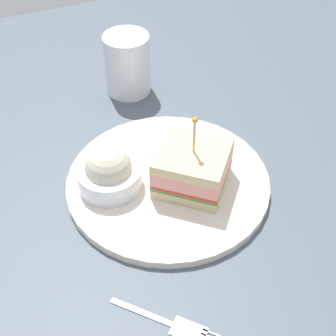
{
  "coord_description": "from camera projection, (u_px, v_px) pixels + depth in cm",
  "views": [
    {
      "loc": [
        41.29,
        -17.79,
        46.35
      ],
      "look_at": [
        0.0,
        0.0,
        3.14
      ],
      "focal_mm": 52.29,
      "sensor_mm": 36.0,
      "label": 1
    }
  ],
  "objects": [
    {
      "name": "ground_plane",
      "position": [
        168.0,
        190.0,
        0.65
      ],
      "size": [
        112.49,
        112.49,
        2.0
      ],
      "primitive_type": "cube",
      "color": "#4C5660"
    },
    {
      "name": "plate",
      "position": [
        168.0,
        182.0,
        0.64
      ],
      "size": [
        26.5,
        26.5,
        1.14
      ],
      "primitive_type": "cylinder",
      "color": "silver",
      "rests_on": "ground_plane"
    },
    {
      "name": "sandwich_half_center",
      "position": [
        193.0,
        168.0,
        0.61
      ],
      "size": [
        11.92,
        11.92,
        10.69
      ],
      "color": "beige",
      "rests_on": "plate"
    },
    {
      "name": "coleslaw_bowl",
      "position": [
        109.0,
        172.0,
        0.61
      ],
      "size": [
        8.22,
        8.22,
        5.92
      ],
      "color": "white",
      "rests_on": "plate"
    },
    {
      "name": "drink_glass",
      "position": [
        128.0,
        67.0,
        0.77
      ],
      "size": [
        7.18,
        7.18,
        9.7
      ],
      "color": "silver",
      "rests_on": "ground_plane"
    },
    {
      "name": "fork",
      "position": [
        176.0,
        326.0,
        0.5
      ],
      "size": [
        9.64,
        9.09,
        0.35
      ],
      "color": "silver",
      "rests_on": "ground_plane"
    }
  ]
}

